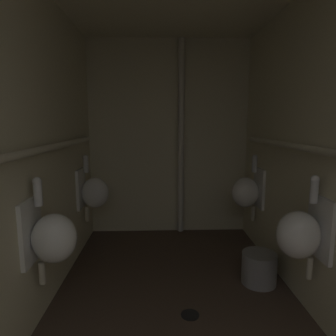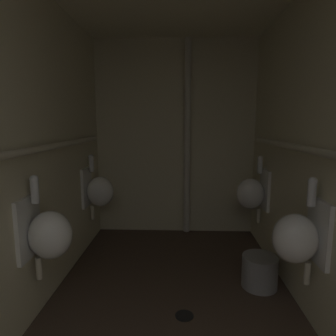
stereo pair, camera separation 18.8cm
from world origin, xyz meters
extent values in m
cube|color=#47382D|center=(0.00, 1.85, -0.04)|extent=(2.14, 3.81, 0.08)
cube|color=beige|center=(-1.04, 1.85, 1.23)|extent=(0.06, 3.81, 2.46)
cube|color=beige|center=(1.04, 1.85, 1.23)|extent=(0.06, 3.81, 2.46)
cube|color=beige|center=(0.00, 3.72, 1.23)|extent=(2.14, 0.06, 2.46)
ellipsoid|color=white|center=(-0.84, 1.85, 0.66)|extent=(0.30, 0.26, 0.34)
cube|color=white|center=(-1.00, 1.85, 0.71)|extent=(0.03, 0.30, 0.44)
cylinder|color=silver|center=(-0.93, 1.85, 0.97)|extent=(0.06, 0.06, 0.16)
sphere|color=silver|center=(-0.93, 1.85, 1.06)|extent=(0.06, 0.06, 0.06)
cylinder|color=beige|center=(-0.94, 1.85, 0.41)|extent=(0.04, 0.04, 0.16)
ellipsoid|color=white|center=(-0.84, 3.15, 0.66)|extent=(0.30, 0.26, 0.34)
cube|color=white|center=(-1.00, 3.15, 0.71)|extent=(0.03, 0.30, 0.44)
cylinder|color=silver|center=(-0.93, 3.15, 0.97)|extent=(0.06, 0.06, 0.16)
sphere|color=silver|center=(-0.93, 3.15, 1.06)|extent=(0.06, 0.06, 0.06)
cylinder|color=beige|center=(-0.94, 3.15, 0.41)|extent=(0.04, 0.04, 0.16)
ellipsoid|color=white|center=(0.84, 1.86, 0.66)|extent=(0.30, 0.26, 0.34)
cube|color=white|center=(1.00, 1.86, 0.71)|extent=(0.03, 0.30, 0.44)
cylinder|color=silver|center=(0.93, 1.86, 0.97)|extent=(0.06, 0.06, 0.16)
sphere|color=silver|center=(0.93, 1.86, 1.06)|extent=(0.06, 0.06, 0.06)
cylinder|color=beige|center=(0.94, 1.86, 0.41)|extent=(0.04, 0.04, 0.16)
ellipsoid|color=white|center=(0.84, 3.11, 0.66)|extent=(0.30, 0.26, 0.34)
cube|color=white|center=(1.00, 3.11, 0.71)|extent=(0.03, 0.30, 0.44)
cylinder|color=silver|center=(0.93, 3.11, 0.97)|extent=(0.06, 0.06, 0.16)
sphere|color=silver|center=(0.93, 3.11, 1.06)|extent=(0.06, 0.06, 0.06)
cylinder|color=beige|center=(0.94, 3.11, 0.41)|extent=(0.04, 0.04, 0.16)
cylinder|color=beige|center=(-0.95, 1.86, 1.25)|extent=(0.05, 2.97, 0.05)
sphere|color=beige|center=(-0.95, 3.35, 1.25)|extent=(0.06, 0.06, 0.06)
cylinder|color=beige|center=(0.95, 1.85, 1.25)|extent=(0.05, 2.91, 0.05)
sphere|color=beige|center=(0.95, 3.31, 1.25)|extent=(0.06, 0.06, 0.06)
cylinder|color=beige|center=(0.15, 3.61, 1.23)|extent=(0.08, 0.08, 2.41)
cylinder|color=black|center=(0.10, 1.94, 0.00)|extent=(0.14, 0.14, 0.01)
cylinder|color=gray|center=(0.77, 2.37, 0.14)|extent=(0.31, 0.31, 0.28)
camera|label=1|loc=(-0.13, -0.05, 1.44)|focal=31.08mm
camera|label=2|loc=(0.05, -0.05, 1.44)|focal=31.08mm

